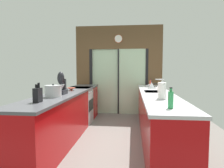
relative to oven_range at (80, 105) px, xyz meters
name	(u,v)px	position (x,y,z in m)	size (l,w,h in m)	color
ground_plane	(112,132)	(0.91, -0.65, -0.47)	(5.04, 7.60, 0.02)	slate
back_wall_unit	(118,65)	(0.91, 1.15, 1.07)	(2.64, 0.12, 2.70)	brown
left_counter_run	(65,115)	(0.00, -1.12, 0.01)	(0.62, 3.80, 0.92)	#AD0C0F
right_counter_run	(156,116)	(1.82, -0.95, 0.01)	(0.62, 3.80, 0.92)	#AD0C0F
sink_faucet	(162,83)	(1.97, -0.70, 0.64)	(0.19, 0.02, 0.26)	#B7BABC
oven_range	(80,105)	(0.00, 0.00, 0.00)	(0.60, 0.60, 0.92)	#B7BABC
mixing_bowl	(71,89)	(0.02, -0.75, 0.50)	(0.19, 0.19, 0.06)	#BC4C38
knife_block	(38,95)	(0.02, -2.24, 0.57)	(0.08, 0.14, 0.28)	black
stand_mixer	(61,86)	(0.02, -1.34, 0.63)	(0.17, 0.27, 0.42)	black
stock_pot	(53,91)	(0.02, -1.71, 0.56)	(0.28, 0.28, 0.22)	#B7BABC
kettle	(152,85)	(1.80, -0.12, 0.54)	(0.26, 0.19, 0.18)	#B7BABC
soap_bottle_near	(171,99)	(1.80, -2.46, 0.57)	(0.06, 0.06, 0.25)	#339E56
soap_bottle_far	(151,84)	(1.80, 0.11, 0.56)	(0.07, 0.07, 0.22)	#B23D2D
paper_towel_roll	(162,91)	(1.80, -1.76, 0.59)	(0.15, 0.15, 0.29)	#B7BABC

